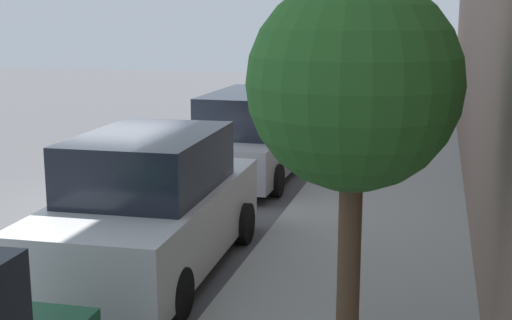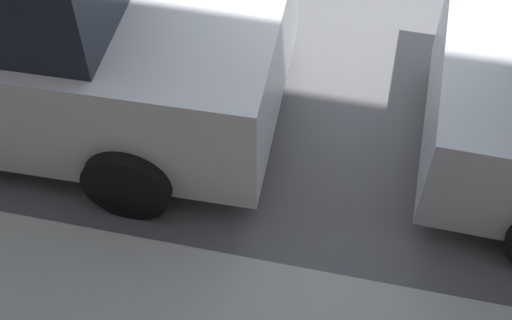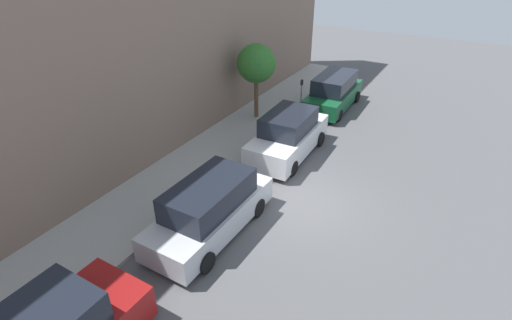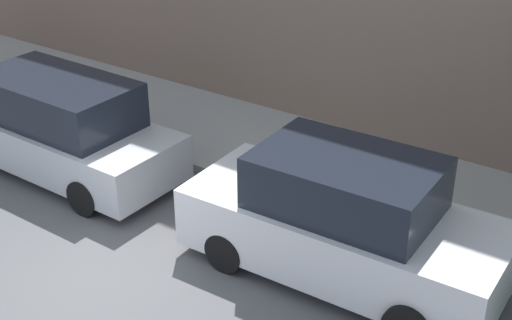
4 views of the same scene
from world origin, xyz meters
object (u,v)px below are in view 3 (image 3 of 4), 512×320
Objects in this scene: parking_meter_near at (301,89)px; parked_minivan_third at (210,209)px; street_tree at (256,64)px; parked_suv_second at (288,135)px; parked_minivan_nearest at (334,92)px.

parked_minivan_third is at bearing 99.29° from parking_meter_near.
street_tree is (3.20, -8.62, 2.04)m from parked_minivan_third.
parked_suv_second is at bearing -88.89° from parked_minivan_third.
parked_suv_second is at bearing 108.19° from parking_meter_near.
street_tree is (2.93, 3.47, 2.04)m from parked_minivan_nearest.
parked_minivan_third is at bearing 110.39° from street_tree.
parked_suv_second is 5.51m from parking_meter_near.
parked_minivan_nearest reaches higher than parking_meter_near.
parking_meter_near is (1.84, -11.23, 0.15)m from parked_minivan_third.
parked_suv_second is 0.99× the size of parked_minivan_third.
parked_minivan_third is at bearing 91.11° from parked_suv_second.
parked_suv_second is 4.53m from street_tree.
parked_minivan_third is (-0.12, 5.99, -0.01)m from parked_suv_second.
parked_minivan_nearest is 1.00× the size of parked_minivan_third.
parked_minivan_nearest is at bearing -88.56° from parked_suv_second.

